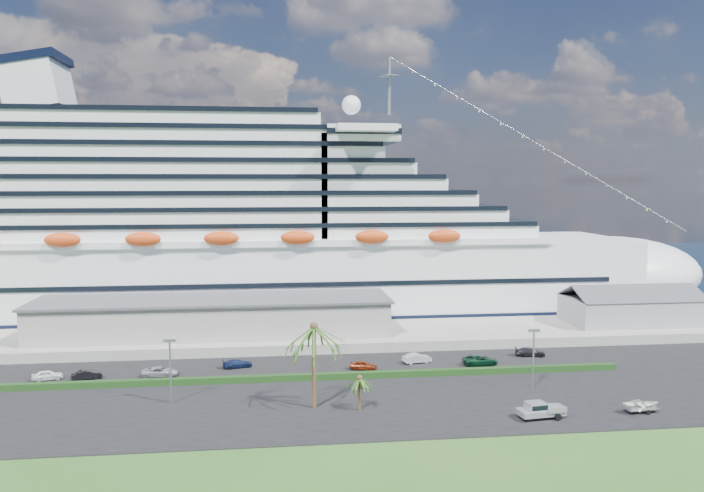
{
  "coord_description": "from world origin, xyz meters",
  "views": [
    {
      "loc": [
        -15.53,
        -79.2,
        28.39
      ],
      "look_at": [
        -2.05,
        30.0,
        17.86
      ],
      "focal_mm": 35.0,
      "sensor_mm": 36.0,
      "label": 1
    }
  ],
  "objects": [
    {
      "name": "ground",
      "position": [
        0.0,
        0.0,
        0.0
      ],
      "size": [
        420.0,
        420.0,
        0.0
      ],
      "primitive_type": "plane",
      "color": "#2B551C",
      "rests_on": "ground"
    },
    {
      "name": "asphalt_lot",
      "position": [
        0.0,
        11.0,
        0.06
      ],
      "size": [
        140.0,
        38.0,
        0.12
      ],
      "primitive_type": "cube",
      "color": "black",
      "rests_on": "ground"
    },
    {
      "name": "wharf",
      "position": [
        0.0,
        40.0,
        0.9
      ],
      "size": [
        240.0,
        20.0,
        1.8
      ],
      "primitive_type": "cube",
      "color": "gray",
      "rests_on": "ground"
    },
    {
      "name": "water",
      "position": [
        0.0,
        130.0,
        0.01
      ],
      "size": [
        420.0,
        160.0,
        0.02
      ],
      "primitive_type": "cube",
      "color": "black",
      "rests_on": "ground"
    },
    {
      "name": "cruise_ship",
      "position": [
        -21.53,
        64.0,
        16.69
      ],
      "size": [
        191.0,
        38.0,
        54.0
      ],
      "color": "silver",
      "rests_on": "ground"
    },
    {
      "name": "terminal_building",
      "position": [
        -25.0,
        40.0,
        5.01
      ],
      "size": [
        61.0,
        15.0,
        6.3
      ],
      "color": "gray",
      "rests_on": "wharf"
    },
    {
      "name": "port_shed",
      "position": [
        52.0,
        40.0,
        4.4
      ],
      "size": [
        24.0,
        12.31,
        7.37
      ],
      "color": "gray",
      "rests_on": "wharf"
    },
    {
      "name": "hedge",
      "position": [
        -8.0,
        16.0,
        0.57
      ],
      "size": [
        88.0,
        1.1,
        0.9
      ],
      "primitive_type": "cube",
      "color": "black",
      "rests_on": "asphalt_lot"
    },
    {
      "name": "lamp_post_left",
      "position": [
        -28.0,
        8.0,
        5.34
      ],
      "size": [
        1.6,
        0.35,
        8.27
      ],
      "color": "gray",
      "rests_on": "asphalt_lot"
    },
    {
      "name": "lamp_post_right",
      "position": [
        20.0,
        8.0,
        5.34
      ],
      "size": [
        1.6,
        0.35,
        8.27
      ],
      "color": "gray",
      "rests_on": "asphalt_lot"
    },
    {
      "name": "palm_tall",
      "position": [
        -10.0,
        4.0,
        9.2
      ],
      "size": [
        8.82,
        8.82,
        11.13
      ],
      "color": "#47301E",
      "rests_on": "ground"
    },
    {
      "name": "palm_short",
      "position": [
        -4.5,
        2.5,
        3.67
      ],
      "size": [
        3.53,
        3.53,
        4.56
      ],
      "color": "#47301E",
      "rests_on": "ground"
    },
    {
      "name": "parked_car_0",
      "position": [
        -46.86,
        20.55,
        0.83
      ],
      "size": [
        4.46,
        2.83,
        1.42
      ],
      "primitive_type": "imported",
      "rotation": [
        0.0,
        0.0,
        1.87
      ],
      "color": "white",
      "rests_on": "asphalt_lot"
    },
    {
      "name": "parked_car_1",
      "position": [
        -41.4,
        20.1,
        0.81
      ],
      "size": [
        4.42,
        2.95,
        1.38
      ],
      "primitive_type": "imported",
      "rotation": [
        0.0,
        0.0,
        1.96
      ],
      "color": "black",
      "rests_on": "asphalt_lot"
    },
    {
      "name": "parked_car_2",
      "position": [
        -31.27,
        20.39,
        0.83
      ],
      "size": [
        5.16,
        2.51,
        1.41
      ],
      "primitive_type": "imported",
      "rotation": [
        0.0,
        0.0,
        1.6
      ],
      "color": "#A4A5AD",
      "rests_on": "asphalt_lot"
    },
    {
      "name": "parked_car_3",
      "position": [
        -20.33,
        23.87,
        0.77
      ],
      "size": [
        4.8,
        2.88,
        1.3
      ],
      "primitive_type": "imported",
      "rotation": [
        0.0,
        0.0,
        1.82
      ],
      "color": "#131F43",
      "rests_on": "asphalt_lot"
    },
    {
      "name": "parked_car_4",
      "position": [
        -1.53,
        20.33,
        0.81
      ],
      "size": [
        4.32,
        2.63,
        1.37
      ],
      "primitive_type": "imported",
      "rotation": [
        0.0,
        0.0,
        1.3
      ],
      "color": "maroon",
      "rests_on": "asphalt_lot"
    },
    {
      "name": "parked_car_5",
      "position": [
        7.28,
        23.14,
        0.87
      ],
      "size": [
        4.77,
        2.55,
        1.49
      ],
      "primitive_type": "imported",
      "rotation": [
        0.0,
        0.0,
        1.79
      ],
      "color": "silver",
      "rests_on": "asphalt_lot"
    },
    {
      "name": "parked_car_6",
      "position": [
        16.7,
        20.82,
        0.87
      ],
      "size": [
        5.44,
        2.59,
        1.5
      ],
      "primitive_type": "imported",
      "rotation": [
        0.0,
        0.0,
        1.59
      ],
      "color": "#0D3620",
      "rests_on": "asphalt_lot"
    },
    {
      "name": "parked_car_7",
      "position": [
        26.31,
        24.93,
        0.81
      ],
      "size": [
        5.04,
        2.84,
        1.38
      ],
      "primitive_type": "imported",
      "rotation": [
        0.0,
        0.0,
        1.37
      ],
      "color": "black",
      "rests_on": "asphalt_lot"
    },
    {
      "name": "pickup_truck",
      "position": [
        16.54,
        -3.16,
        1.2
      ],
      "size": [
        5.8,
        2.7,
        1.97
      ],
      "color": "black",
      "rests_on": "asphalt_lot"
    },
    {
      "name": "boat_trailer",
      "position": [
        29.65,
        -2.71,
        1.12
      ],
      "size": [
        5.38,
        3.76,
        1.51
      ],
      "color": "gray",
      "rests_on": "asphalt_lot"
    }
  ]
}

